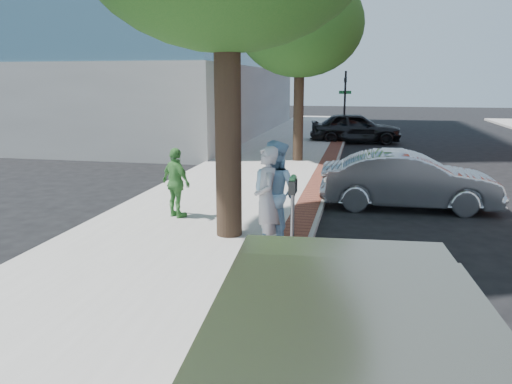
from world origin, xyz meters
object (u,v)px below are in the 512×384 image
(parking_meter, at_px, (293,199))
(bg_car, at_px, (355,128))
(person_green, at_px, (176,183))
(sedan_silver, at_px, (408,180))
(person_officer, at_px, (275,193))
(person_gray, at_px, (267,199))

(parking_meter, relative_size, bg_car, 0.31)
(person_green, relative_size, sedan_silver, 0.36)
(person_officer, height_order, bg_car, person_officer)
(person_officer, distance_m, person_green, 2.97)
(person_officer, xyz_separation_m, sedan_silver, (2.78, 4.08, -0.43))
(sedan_silver, bearing_deg, person_gray, 145.01)
(person_officer, relative_size, bg_car, 0.42)
(sedan_silver, bearing_deg, person_green, 113.83)
(person_gray, xyz_separation_m, sedan_silver, (2.87, 4.43, -0.39))
(parking_meter, bearing_deg, bg_car, 87.64)
(person_officer, bearing_deg, sedan_silver, -93.28)
(person_gray, bearing_deg, person_officer, 144.90)
(person_officer, bearing_deg, person_gray, 105.75)
(parking_meter, height_order, bg_car, parking_meter)
(person_green, bearing_deg, person_gray, 176.33)
(parking_meter, bearing_deg, person_officer, 127.37)
(person_officer, xyz_separation_m, bg_car, (1.18, 18.05, -0.35))
(person_green, bearing_deg, bg_car, -69.59)
(person_green, distance_m, sedan_silver, 5.93)
(parking_meter, bearing_deg, person_gray, 158.90)
(bg_car, bearing_deg, person_gray, 171.12)
(person_gray, height_order, person_green, person_gray)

